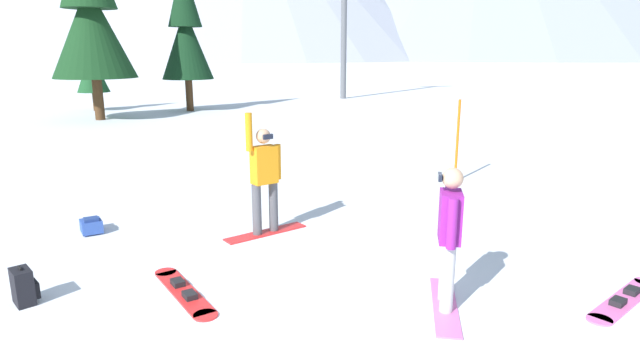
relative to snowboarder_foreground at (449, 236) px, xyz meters
The scene contains 11 objects.
ground_plane 2.06m from the snowboarder_foreground, behind, with size 800.00×800.00×0.00m, color white.
snowboarder_foreground is the anchor object (origin of this frame).
snowboarder_midground 3.51m from the snowboarder_foreground, 115.94° to the left, with size 1.46×0.77×2.03m.
loose_snowboard_far_spare 2.40m from the snowboarder_foreground, 13.09° to the right, with size 1.74×0.99×0.09m.
loose_snowboard_near_left 3.34m from the snowboarder_foreground, 156.57° to the left, with size 0.77×1.74×0.09m.
backpack_blue 5.98m from the snowboarder_foreground, 136.73° to the left, with size 0.42×0.55×0.28m.
backpack_black 5.09m from the snowboarder_foreground, 162.02° to the left, with size 0.35×0.37×0.47m.
trail_marker_pole 6.34m from the snowboarder_foreground, 57.92° to the left, with size 0.06×0.06×1.90m, color orange.
pine_tree_broad 24.50m from the snowboarder_foreground, 104.56° to the left, with size 1.56×1.56×4.19m.
pine_tree_short 20.86m from the snowboarder_foreground, 105.76° to the left, with size 3.47×3.47×8.18m.
pine_tree_leaning 22.46m from the snowboarder_foreground, 94.11° to the left, with size 2.50×2.50×7.13m.
Camera 1 is at (-1.26, -4.77, 2.97)m, focal length 29.50 mm.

